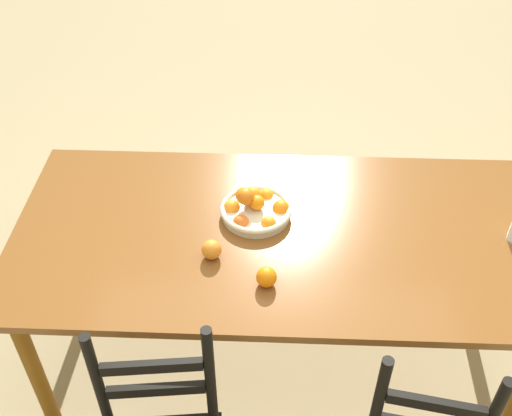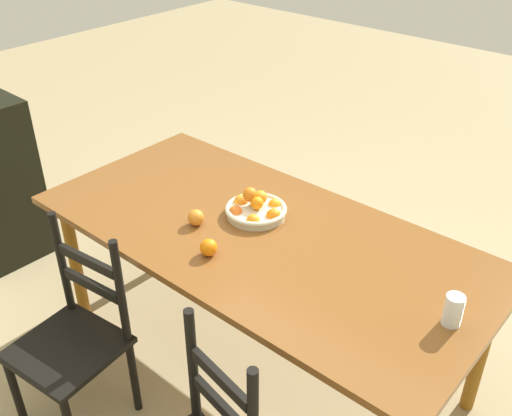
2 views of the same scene
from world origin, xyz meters
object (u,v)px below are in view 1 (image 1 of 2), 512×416
Objects in this scene: orange_loose_0 at (212,250)px; orange_loose_1 at (266,277)px; dining_table at (280,245)px; fruit_bowl at (255,209)px.

orange_loose_0 is 0.24m from orange_loose_1.
orange_loose_1 is at bearing 80.27° from dining_table.
dining_table is at bearing -99.73° from orange_loose_1.
dining_table is 7.26× the size of fruit_bowl.
orange_loose_0 is at bearing 57.80° from fruit_bowl.
fruit_bowl is 0.28m from orange_loose_0.
dining_table is 28.05× the size of orange_loose_0.
orange_loose_1 is at bearing 98.57° from fruit_bowl.
fruit_bowl reaches higher than dining_table.
fruit_bowl is 3.86× the size of orange_loose_0.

